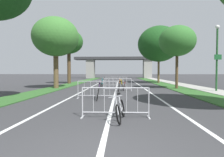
{
  "coord_description": "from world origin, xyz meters",
  "views": [
    {
      "loc": [
        0.38,
        -3.08,
        1.57
      ],
      "look_at": [
        -0.38,
        13.69,
        0.99
      ],
      "focal_mm": 29.25,
      "sensor_mm": 36.0,
      "label": 1
    }
  ],
  "objects_px": {
    "crowd_barrier_second": "(97,90)",
    "crowd_barrier_third": "(118,85)",
    "tree_right_pine_near": "(159,44)",
    "lamppost_with_sign": "(217,52)",
    "crowd_barrier_fourth": "(116,82)",
    "bicycle_purple_2": "(98,93)",
    "bicycle_yellow_0": "(122,83)",
    "bicycle_silver_4": "(120,110)",
    "tree_right_pine_far": "(177,41)",
    "crowd_barrier_nearest": "(115,103)",
    "tree_left_oak_mid": "(69,42)",
    "bicycle_red_1": "(124,86)",
    "bicycle_teal_3": "(102,83)",
    "tree_left_cypress_far": "(56,37)",
    "bicycle_orange_5": "(119,87)"
  },
  "relations": [
    {
      "from": "bicycle_purple_2",
      "to": "bicycle_yellow_0",
      "type": "bearing_deg",
      "value": 75.0
    },
    {
      "from": "tree_left_oak_mid",
      "to": "crowd_barrier_second",
      "type": "bearing_deg",
      "value": -67.89
    },
    {
      "from": "lamppost_with_sign",
      "to": "crowd_barrier_fourth",
      "type": "height_order",
      "value": "lamppost_with_sign"
    },
    {
      "from": "bicycle_yellow_0",
      "to": "bicycle_silver_4",
      "type": "xyz_separation_m",
      "value": [
        -0.17,
        -13.32,
        -0.04
      ]
    },
    {
      "from": "tree_right_pine_near",
      "to": "lamppost_with_sign",
      "type": "distance_m",
      "value": 12.05
    },
    {
      "from": "tree_left_cypress_far",
      "to": "crowd_barrier_second",
      "type": "xyz_separation_m",
      "value": [
        4.77,
        -6.45,
        -4.39
      ]
    },
    {
      "from": "tree_right_pine_far",
      "to": "crowd_barrier_nearest",
      "type": "distance_m",
      "value": 12.94
    },
    {
      "from": "crowd_barrier_nearest",
      "to": "bicycle_silver_4",
      "type": "bearing_deg",
      "value": -64.05
    },
    {
      "from": "crowd_barrier_second",
      "to": "tree_right_pine_far",
      "type": "bearing_deg",
      "value": 44.37
    },
    {
      "from": "tree_right_pine_near",
      "to": "crowd_barrier_fourth",
      "type": "relative_size",
      "value": 3.47
    },
    {
      "from": "bicycle_silver_4",
      "to": "tree_left_cypress_far",
      "type": "bearing_deg",
      "value": -53.84
    },
    {
      "from": "tree_left_cypress_far",
      "to": "bicycle_silver_4",
      "type": "xyz_separation_m",
      "value": [
        6.16,
        -11.32,
        -4.57
      ]
    },
    {
      "from": "bicycle_purple_2",
      "to": "bicycle_silver_4",
      "type": "distance_m",
      "value": 4.68
    },
    {
      "from": "tree_right_pine_far",
      "to": "crowd_barrier_second",
      "type": "xyz_separation_m",
      "value": [
        -6.67,
        -6.53,
        -3.94
      ]
    },
    {
      "from": "bicycle_yellow_0",
      "to": "bicycle_orange_5",
      "type": "distance_m",
      "value": 4.44
    },
    {
      "from": "tree_right_pine_near",
      "to": "bicycle_silver_4",
      "type": "xyz_separation_m",
      "value": [
        -5.51,
        -20.59,
        -5.27
      ]
    },
    {
      "from": "tree_right_pine_far",
      "to": "crowd_barrier_fourth",
      "type": "xyz_separation_m",
      "value": [
        -5.72,
        2.51,
        -3.94
      ]
    },
    {
      "from": "bicycle_red_1",
      "to": "bicycle_teal_3",
      "type": "xyz_separation_m",
      "value": [
        -2.32,
        3.8,
        0.03
      ]
    },
    {
      "from": "lamppost_with_sign",
      "to": "crowd_barrier_third",
      "type": "xyz_separation_m",
      "value": [
        -7.9,
        0.4,
        -2.64
      ]
    },
    {
      "from": "crowd_barrier_second",
      "to": "crowd_barrier_third",
      "type": "xyz_separation_m",
      "value": [
        1.18,
        4.52,
        0.0
      ]
    },
    {
      "from": "tree_left_cypress_far",
      "to": "bicycle_red_1",
      "type": "distance_m",
      "value": 8.09
    },
    {
      "from": "tree_right_pine_far",
      "to": "crowd_barrier_third",
      "type": "distance_m",
      "value": 7.05
    },
    {
      "from": "lamppost_with_sign",
      "to": "bicycle_purple_2",
      "type": "relative_size",
      "value": 3.01
    },
    {
      "from": "tree_right_pine_near",
      "to": "lamppost_with_sign",
      "type": "xyz_separation_m",
      "value": [
        2.17,
        -11.6,
        -2.46
      ]
    },
    {
      "from": "crowd_barrier_fourth",
      "to": "crowd_barrier_second",
      "type": "bearing_deg",
      "value": -96.02
    },
    {
      "from": "tree_left_oak_mid",
      "to": "crowd_barrier_third",
      "type": "bearing_deg",
      "value": -53.67
    },
    {
      "from": "tree_left_oak_mid",
      "to": "bicycle_silver_4",
      "type": "relative_size",
      "value": 4.53
    },
    {
      "from": "crowd_barrier_third",
      "to": "bicycle_orange_5",
      "type": "height_order",
      "value": "bicycle_orange_5"
    },
    {
      "from": "tree_right_pine_near",
      "to": "bicycle_purple_2",
      "type": "distance_m",
      "value": 18.23
    },
    {
      "from": "crowd_barrier_fourth",
      "to": "tree_right_pine_near",
      "type": "bearing_deg",
      "value": 48.31
    },
    {
      "from": "crowd_barrier_second",
      "to": "crowd_barrier_third",
      "type": "relative_size",
      "value": 1.0
    },
    {
      "from": "tree_right_pine_far",
      "to": "bicycle_orange_5",
      "type": "bearing_deg",
      "value": -154.94
    },
    {
      "from": "tree_left_cypress_far",
      "to": "bicycle_purple_2",
      "type": "height_order",
      "value": "tree_left_cypress_far"
    },
    {
      "from": "crowd_barrier_third",
      "to": "bicycle_silver_4",
      "type": "height_order",
      "value": "crowd_barrier_third"
    },
    {
      "from": "crowd_barrier_nearest",
      "to": "crowd_barrier_second",
      "type": "distance_m",
      "value": 4.68
    },
    {
      "from": "bicycle_red_1",
      "to": "bicycle_silver_4",
      "type": "relative_size",
      "value": 1.0
    },
    {
      "from": "tree_left_oak_mid",
      "to": "crowd_barrier_fourth",
      "type": "distance_m",
      "value": 9.49
    },
    {
      "from": "bicycle_yellow_0",
      "to": "bicycle_orange_5",
      "type": "height_order",
      "value": "bicycle_orange_5"
    },
    {
      "from": "tree_right_pine_far",
      "to": "crowd_barrier_second",
      "type": "bearing_deg",
      "value": -135.63
    },
    {
      "from": "bicycle_teal_3",
      "to": "bicycle_silver_4",
      "type": "relative_size",
      "value": 1.02
    },
    {
      "from": "tree_left_cypress_far",
      "to": "tree_left_oak_mid",
      "type": "relative_size",
      "value": 0.93
    },
    {
      "from": "bicycle_red_1",
      "to": "bicycle_purple_2",
      "type": "xyz_separation_m",
      "value": [
        -1.61,
        -5.27,
        0.04
      ]
    },
    {
      "from": "crowd_barrier_fourth",
      "to": "crowd_barrier_nearest",
      "type": "bearing_deg",
      "value": -88.88
    },
    {
      "from": "crowd_barrier_third",
      "to": "bicycle_silver_4",
      "type": "bearing_deg",
      "value": -88.72
    },
    {
      "from": "bicycle_purple_2",
      "to": "tree_right_pine_near",
      "type": "bearing_deg",
      "value": 61.43
    },
    {
      "from": "tree_right_pine_near",
      "to": "bicycle_silver_4",
      "type": "height_order",
      "value": "tree_right_pine_near"
    },
    {
      "from": "crowd_barrier_third",
      "to": "bicycle_silver_4",
      "type": "relative_size",
      "value": 1.46
    },
    {
      "from": "bicycle_yellow_0",
      "to": "bicycle_red_1",
      "type": "height_order",
      "value": "bicycle_yellow_0"
    },
    {
      "from": "tree_right_pine_far",
      "to": "crowd_barrier_nearest",
      "type": "xyz_separation_m",
      "value": [
        -5.46,
        -11.05,
        -3.94
      ]
    },
    {
      "from": "bicycle_teal_3",
      "to": "bicycle_purple_2",
      "type": "bearing_deg",
      "value": -98.53
    }
  ]
}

